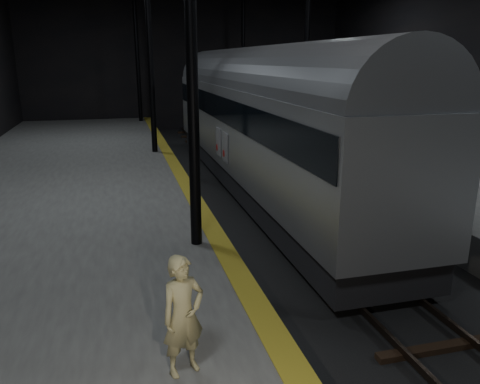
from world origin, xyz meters
name	(u,v)px	position (x,y,z in m)	size (l,w,h in m)	color
ground	(287,217)	(0.00, 0.00, 0.00)	(44.00, 44.00, 0.00)	black
platform_left	(55,222)	(-7.50, 0.00, 0.50)	(9.00, 43.80, 1.00)	#494947
platform_right	(472,189)	(7.50, 0.00, 0.50)	(9.00, 43.80, 1.00)	#494947
tactile_strip	(193,196)	(-3.25, 0.00, 1.00)	(0.50, 43.80, 0.01)	olive
track	(287,215)	(0.00, 0.00, 0.07)	(2.40, 43.00, 0.24)	#3F3328
train	(257,114)	(0.00, 3.69, 3.14)	(3.15, 21.03, 5.62)	#A1A3A9
woman	(183,316)	(-4.76, -8.71, 1.88)	(0.64, 0.42, 1.75)	tan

